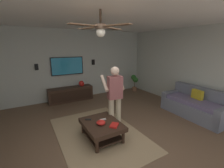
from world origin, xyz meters
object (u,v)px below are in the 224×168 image
(couch, at_px, (195,106))
(ceiling_fan, at_px, (100,28))
(remote_white, at_px, (103,119))
(vase_round, at_px, (81,83))
(tv, at_px, (67,66))
(person_standing, at_px, (115,94))
(wall_speaker_left, at_px, (93,62))
(wall_speaker_right, at_px, (36,67))
(potted_plant_short, at_px, (135,80))
(book, at_px, (114,125))
(remote_grey, at_px, (102,123))
(coffee_table, at_px, (102,127))
(bowl, at_px, (101,122))
(media_console, at_px, (71,94))
(remote_black, at_px, (88,119))

(couch, bearing_deg, ceiling_fan, 0.77)
(couch, bearing_deg, remote_white, -7.58)
(vase_round, bearing_deg, tv, 58.43)
(couch, distance_m, remote_white, 3.01)
(person_standing, relative_size, wall_speaker_left, 7.45)
(remote_white, distance_m, ceiling_fan, 2.08)
(person_standing, distance_m, ceiling_fan, 1.76)
(couch, relative_size, wall_speaker_right, 8.72)
(vase_round, distance_m, wall_speaker_right, 1.73)
(vase_round, bearing_deg, potted_plant_short, -92.52)
(potted_plant_short, distance_m, book, 4.23)
(couch, distance_m, book, 2.89)
(tv, height_order, vase_round, tv)
(remote_grey, bearing_deg, book, -27.91)
(potted_plant_short, bearing_deg, remote_grey, 131.65)
(coffee_table, distance_m, remote_white, 0.18)
(couch, distance_m, vase_round, 4.13)
(bowl, relative_size, vase_round, 0.94)
(coffee_table, relative_size, media_console, 0.59)
(book, bearing_deg, bowl, 93.96)
(remote_black, bearing_deg, coffee_table, 159.40)
(media_console, relative_size, bowl, 8.23)
(wall_speaker_left, bearing_deg, remote_grey, 159.68)
(couch, xyz_separation_m, potted_plant_short, (3.11, -0.06, 0.19))
(ceiling_fan, bearing_deg, tv, -3.44)
(couch, bearing_deg, media_console, -46.07)
(coffee_table, height_order, book, book)
(remote_grey, bearing_deg, person_standing, 54.82)
(media_console, bearing_deg, potted_plant_short, 87.25)
(tv, distance_m, vase_round, 0.88)
(remote_white, height_order, remote_grey, same)
(ceiling_fan, bearing_deg, remote_white, -28.39)
(couch, relative_size, remote_black, 12.79)
(book, xyz_separation_m, wall_speaker_left, (3.43, -0.99, 1.04))
(vase_round, relative_size, ceiling_fan, 0.19)
(book, height_order, ceiling_fan, ceiling_fan)
(couch, xyz_separation_m, wall_speaker_left, (3.51, 1.89, 1.14))
(vase_round, distance_m, ceiling_fan, 3.71)
(media_console, height_order, remote_black, media_console)
(potted_plant_short, bearing_deg, couch, 178.81)
(media_console, bearing_deg, wall_speaker_right, -103.05)
(remote_grey, height_order, wall_speaker_left, wall_speaker_left)
(wall_speaker_left, xyz_separation_m, wall_speaker_right, (0.00, 2.20, -0.06))
(bowl, xyz_separation_m, ceiling_fan, (-0.27, 0.10, 1.99))
(couch, bearing_deg, remote_black, -9.71)
(bowl, distance_m, remote_grey, 0.05)
(media_console, xyz_separation_m, person_standing, (-2.60, -0.47, 0.66))
(coffee_table, relative_size, wall_speaker_right, 4.55)
(remote_grey, xyz_separation_m, wall_speaker_left, (3.20, -1.18, 1.05))
(couch, xyz_separation_m, remote_grey, (0.32, 3.08, 0.09))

